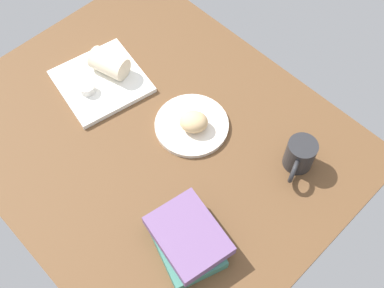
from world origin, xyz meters
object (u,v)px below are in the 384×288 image
(scone_pastry, at_px, (194,122))
(breakfast_wrap, at_px, (109,63))
(coffee_mug, at_px, (300,155))
(sauce_cup, at_px, (87,88))
(square_plate, at_px, (101,81))
(round_plate, at_px, (192,125))
(book_stack, at_px, (187,239))

(scone_pastry, relative_size, breakfast_wrap, 0.72)
(coffee_mug, bearing_deg, sauce_cup, 24.02)
(square_plate, bearing_deg, breakfast_wrap, -82.65)
(sauce_cup, xyz_separation_m, breakfast_wrap, (0.01, -0.10, 0.02))
(round_plate, distance_m, breakfast_wrap, 0.32)
(book_stack, bearing_deg, round_plate, -46.07)
(scone_pastry, bearing_deg, square_plate, 14.65)
(square_plate, relative_size, coffee_mug, 1.96)
(breakfast_wrap, bearing_deg, square_plate, 171.52)
(round_plate, height_order, sauce_cup, sauce_cup)
(square_plate, xyz_separation_m, sauce_cup, (-0.01, 0.05, 0.02))
(breakfast_wrap, bearing_deg, book_stack, -126.53)
(sauce_cup, bearing_deg, square_plate, -82.65)
(sauce_cup, distance_m, book_stack, 0.55)
(breakfast_wrap, bearing_deg, sauce_cup, 171.52)
(sauce_cup, height_order, breakfast_wrap, breakfast_wrap)
(square_plate, bearing_deg, scone_pastry, -165.35)
(book_stack, bearing_deg, coffee_mug, -96.90)
(breakfast_wrap, relative_size, book_stack, 0.50)
(scone_pastry, height_order, square_plate, scone_pastry)
(scone_pastry, distance_m, square_plate, 0.33)
(square_plate, distance_m, coffee_mug, 0.63)
(sauce_cup, height_order, book_stack, book_stack)
(sauce_cup, xyz_separation_m, book_stack, (-0.54, 0.11, 0.01))
(square_plate, bearing_deg, book_stack, 163.19)
(breakfast_wrap, relative_size, coffee_mug, 0.88)
(round_plate, relative_size, sauce_cup, 4.58)
(round_plate, height_order, scone_pastry, scone_pastry)
(square_plate, distance_m, breakfast_wrap, 0.06)
(square_plate, height_order, sauce_cup, sauce_cup)
(breakfast_wrap, distance_m, book_stack, 0.59)
(scone_pastry, relative_size, coffee_mug, 0.64)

